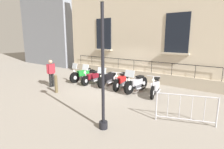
{
  "coord_description": "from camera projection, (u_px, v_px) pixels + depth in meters",
  "views": [
    {
      "loc": [
        8.52,
        6.34,
        2.95
      ],
      "look_at": [
        0.21,
        0.0,
        0.8
      ],
      "focal_mm": 29.21,
      "sensor_mm": 36.0,
      "label": 1
    }
  ],
  "objects": [
    {
      "name": "motorcycle_maroon",
      "position": [
        93.0,
        77.0,
        11.73
      ],
      "size": [
        2.0,
        0.59,
        1.33
      ],
      "color": "black",
      "rests_on": "ground_plane"
    },
    {
      "name": "bollard",
      "position": [
        56.0,
        84.0,
        9.78
      ],
      "size": [
        0.17,
        0.17,
        0.99
      ],
      "color": "brown",
      "rests_on": "ground_plane"
    },
    {
      "name": "motorcycle_silver",
      "position": [
        136.0,
        84.0,
        9.97
      ],
      "size": [
        2.03,
        0.7,
        1.28
      ],
      "color": "black",
      "rests_on": "ground_plane"
    },
    {
      "name": "distant_building",
      "position": [
        62.0,
        2.0,
        20.64
      ],
      "size": [
        5.92,
        7.61,
        13.79
      ],
      "color": "gray",
      "rests_on": "ground_plane"
    },
    {
      "name": "ground_plane",
      "position": [
        114.0,
        87.0,
        11.0
      ],
      "size": [
        60.0,
        60.0,
        0.0
      ],
      "primitive_type": "plane",
      "color": "gray"
    },
    {
      "name": "motorcycle_white",
      "position": [
        155.0,
        87.0,
        9.31
      ],
      "size": [
        1.91,
        0.71,
        1.13
      ],
      "color": "black",
      "rests_on": "ground_plane"
    },
    {
      "name": "pedestrian_standing",
      "position": [
        51.0,
        72.0,
        10.86
      ],
      "size": [
        0.53,
        0.27,
        1.64
      ],
      "color": "black",
      "rests_on": "ground_plane"
    },
    {
      "name": "motorcycle_black",
      "position": [
        108.0,
        78.0,
        11.24
      ],
      "size": [
        2.05,
        0.69,
        1.22
      ],
      "color": "black",
      "rests_on": "ground_plane"
    },
    {
      "name": "building_facade",
      "position": [
        138.0,
        30.0,
        12.4
      ],
      "size": [
        0.82,
        12.61,
        7.04
      ],
      "color": "beige",
      "rests_on": "ground_plane"
    },
    {
      "name": "crowd_barrier",
      "position": [
        186.0,
        108.0,
        6.25
      ],
      "size": [
        0.73,
        1.89,
        1.05
      ],
      "color": "#B7B7BF",
      "rests_on": "ground_plane"
    },
    {
      "name": "motorcycle_red",
      "position": [
        121.0,
        81.0,
        10.66
      ],
      "size": [
        2.09,
        0.75,
        1.05
      ],
      "color": "black",
      "rests_on": "ground_plane"
    },
    {
      "name": "lamppost",
      "position": [
        103.0,
        57.0,
        5.52
      ],
      "size": [
        0.32,
        0.32,
        4.25
      ],
      "color": "black",
      "rests_on": "ground_plane"
    },
    {
      "name": "motorcycle_green",
      "position": [
        83.0,
        75.0,
        12.37
      ],
      "size": [
        2.19,
        0.63,
        1.3
      ],
      "color": "black",
      "rests_on": "ground_plane"
    }
  ]
}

